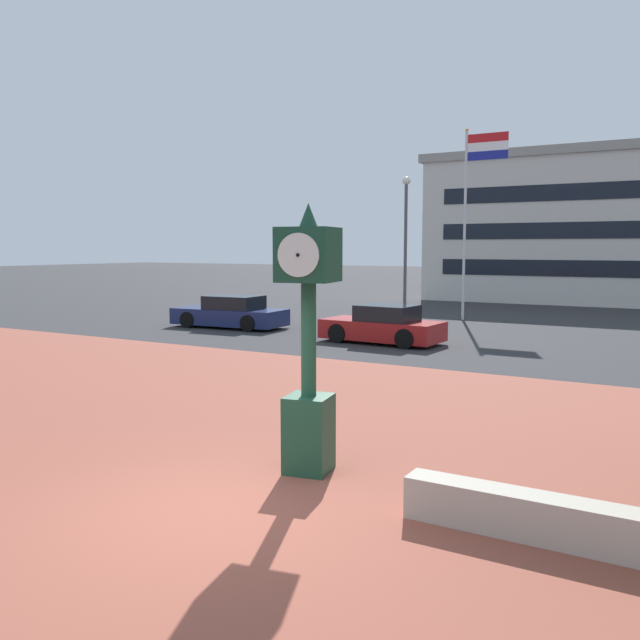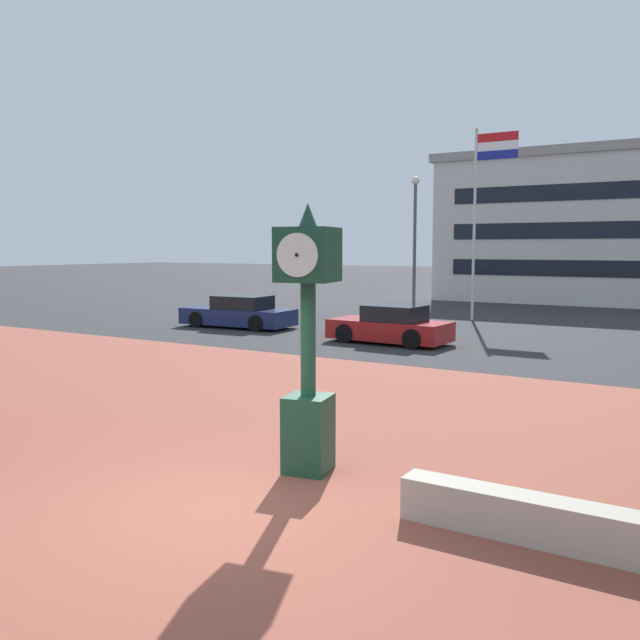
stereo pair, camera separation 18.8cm
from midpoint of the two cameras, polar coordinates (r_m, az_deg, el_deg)
ground_plane at (r=8.51m, az=-8.63°, el=-15.78°), size 200.00×200.00×0.00m
plaza_brick_paving at (r=11.01m, az=2.20°, el=-10.55°), size 44.00×14.37×0.01m
planter_wall at (r=7.88m, az=19.31°, el=-15.96°), size 3.20×0.42×0.50m
street_clock at (r=9.30m, az=-0.44°, el=-1.63°), size 0.88×0.90×3.79m
car_street_mid at (r=26.79m, az=-6.74°, el=0.59°), size 4.67×2.08×1.28m
car_street_far at (r=22.33m, az=6.29°, el=-0.53°), size 4.10×1.97×1.28m
flagpole_primary at (r=30.01m, az=13.76°, el=9.68°), size 1.87×0.14×8.29m
street_lamp_post at (r=29.78m, az=8.29°, el=7.46°), size 0.36×0.36×6.26m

